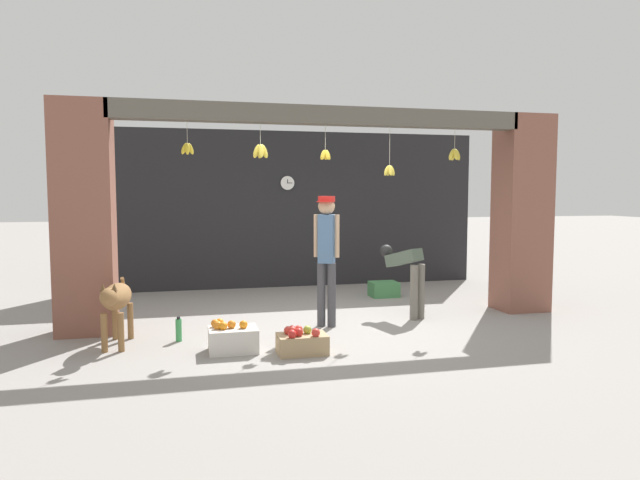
# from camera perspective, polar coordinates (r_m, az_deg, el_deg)

# --- Properties ---
(ground_plane) EXTENTS (60.00, 60.00, 0.00)m
(ground_plane) POSITION_cam_1_polar(r_m,az_deg,el_deg) (7.72, 0.84, -8.47)
(ground_plane) COLOR gray
(shop_back_wall) EXTENTS (7.43, 0.12, 2.90)m
(shop_back_wall) POSITION_cam_1_polar(r_m,az_deg,el_deg) (10.69, -3.46, 3.06)
(shop_back_wall) COLOR #232326
(shop_back_wall) RESTS_ON ground_plane
(shop_pillar_left) EXTENTS (0.70, 0.60, 2.90)m
(shop_pillar_left) POSITION_cam_1_polar(r_m,az_deg,el_deg) (7.68, -22.50, 2.04)
(shop_pillar_left) COLOR brown
(shop_pillar_left) RESTS_ON ground_plane
(shop_pillar_right) EXTENTS (0.70, 0.60, 2.90)m
(shop_pillar_right) POSITION_cam_1_polar(r_m,az_deg,el_deg) (9.05, 19.53, 2.48)
(shop_pillar_right) COLOR brown
(shop_pillar_right) RESTS_ON ground_plane
(storefront_awning) EXTENTS (5.53, 0.29, 0.91)m
(storefront_awning) POSITION_cam_1_polar(r_m,az_deg,el_deg) (7.70, 0.63, 12.19)
(storefront_awning) COLOR #5B564C
(dog) EXTENTS (0.36, 1.08, 0.79)m
(dog) POSITION_cam_1_polar(r_m,az_deg,el_deg) (6.96, -19.71, -5.62)
(dog) COLOR olive
(dog) RESTS_ON ground_plane
(shopkeeper) EXTENTS (0.32, 0.31, 1.72)m
(shopkeeper) POSITION_cam_1_polar(r_m,az_deg,el_deg) (7.46, 0.66, -0.93)
(shopkeeper) COLOR #424247
(shopkeeper) RESTS_ON ground_plane
(worker_stooping) EXTENTS (0.47, 0.74, 1.00)m
(worker_stooping) POSITION_cam_1_polar(r_m,az_deg,el_deg) (8.19, 8.67, -3.04)
(worker_stooping) COLOR #6B665B
(worker_stooping) RESTS_ON ground_plane
(fruit_crate_oranges) EXTENTS (0.53, 0.40, 0.35)m
(fruit_crate_oranges) POSITION_cam_1_polar(r_m,az_deg,el_deg) (6.50, -8.77, -9.70)
(fruit_crate_oranges) COLOR silver
(fruit_crate_oranges) RESTS_ON ground_plane
(fruit_crate_apples) EXTENTS (0.54, 0.34, 0.30)m
(fruit_crate_apples) POSITION_cam_1_polar(r_m,az_deg,el_deg) (6.36, -1.85, -10.18)
(fruit_crate_apples) COLOR tan
(fruit_crate_apples) RESTS_ON ground_plane
(produce_box_green) EXTENTS (0.46, 0.37, 0.25)m
(produce_box_green) POSITION_cam_1_polar(r_m,az_deg,el_deg) (9.79, 6.40, -4.91)
(produce_box_green) COLOR #42844C
(produce_box_green) RESTS_ON ground_plane
(water_bottle) EXTENTS (0.07, 0.07, 0.30)m
(water_bottle) POSITION_cam_1_polar(r_m,az_deg,el_deg) (7.07, -13.95, -8.71)
(water_bottle) COLOR #38934C
(water_bottle) RESTS_ON ground_plane
(wall_clock) EXTENTS (0.27, 0.03, 0.27)m
(wall_clock) POSITION_cam_1_polar(r_m,az_deg,el_deg) (10.62, -3.28, 5.72)
(wall_clock) COLOR black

